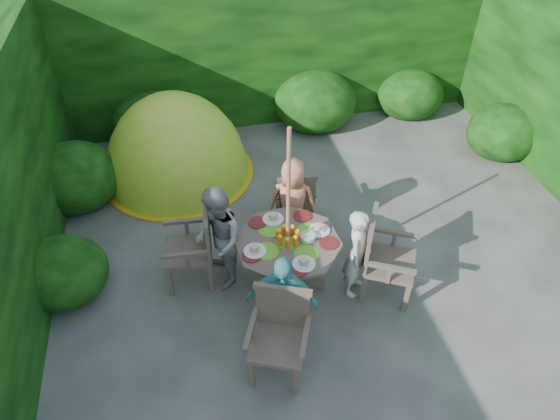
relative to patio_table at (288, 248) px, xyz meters
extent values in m
plane|color=#42403A|center=(0.75, 0.27, -0.61)|extent=(60.00, 60.00, 0.00)
cube|color=black|center=(0.75, 4.27, 0.64)|extent=(9.00, 1.00, 2.50)
cylinder|color=#493A2F|center=(0.00, 0.00, -0.27)|extent=(0.12, 0.12, 0.68)
cube|color=#493A2F|center=(0.00, 0.00, -0.58)|extent=(0.89, 0.37, 0.06)
cube|color=#493A2F|center=(0.00, 0.00, -0.58)|extent=(0.37, 0.89, 0.06)
cylinder|color=#493A2F|center=(0.00, 0.00, 0.09)|extent=(1.57, 1.57, 0.04)
cylinder|color=#5AB41F|center=(-0.27, -0.10, 0.12)|extent=(0.28, 0.28, 0.00)
cylinder|color=#5AB41F|center=(0.15, -0.24, 0.12)|extent=(0.28, 0.28, 0.00)
cylinder|color=#5AB41F|center=(-0.16, 0.24, 0.12)|extent=(0.28, 0.28, 0.00)
cylinder|color=#5AB41F|center=(0.26, 0.11, 0.12)|extent=(0.28, 0.28, 0.00)
cylinder|color=#5AB41F|center=(0.00, 0.00, 0.12)|extent=(0.28, 0.28, 0.00)
cylinder|color=white|center=(0.39, 0.09, 0.12)|extent=(0.25, 0.25, 0.01)
cylinder|color=white|center=(-0.09, 0.39, 0.12)|extent=(0.25, 0.25, 0.01)
cylinder|color=white|center=(-0.40, -0.08, 0.12)|extent=(0.25, 0.25, 0.01)
cylinder|color=white|center=(0.08, -0.39, 0.12)|extent=(0.25, 0.25, 0.01)
cylinder|color=#AE150B|center=(0.44, -0.14, 0.12)|extent=(0.22, 0.22, 0.01)
cylinder|color=#AE150B|center=(0.27, 0.38, 0.12)|extent=(0.22, 0.22, 0.01)
cylinder|color=#AE150B|center=(-0.28, 0.37, 0.12)|extent=(0.22, 0.22, 0.01)
cylinder|color=#AE150B|center=(-0.44, -0.14, 0.12)|extent=(0.22, 0.22, 0.01)
cylinder|color=#AE150B|center=(0.00, -0.46, 0.12)|extent=(0.22, 0.22, 0.01)
cylinder|color=#529D3C|center=(0.22, -0.02, 0.15)|extent=(0.18, 0.18, 0.06)
cylinder|color=#9A653D|center=(0.00, 0.00, 0.49)|extent=(0.06, 0.06, 2.20)
cube|color=#493A2F|center=(1.12, -0.36, -0.14)|extent=(0.75, 0.76, 0.05)
cube|color=#493A2F|center=(1.22, -0.69, -0.38)|extent=(0.07, 0.07, 0.46)
cube|color=#493A2F|center=(1.45, -0.26, -0.38)|extent=(0.07, 0.07, 0.46)
cube|color=#493A2F|center=(0.79, -0.46, -0.38)|extent=(0.07, 0.07, 0.46)
cube|color=#493A2F|center=(1.02, -0.03, -0.38)|extent=(0.07, 0.07, 0.46)
cube|color=#493A2F|center=(0.89, -0.24, 0.16)|extent=(0.30, 0.53, 0.55)
cube|color=#493A2F|center=(0.99, -0.61, 0.08)|extent=(0.51, 0.30, 0.04)
cube|color=#493A2F|center=(1.25, -0.11, 0.08)|extent=(0.51, 0.30, 0.04)
cube|color=#493A2F|center=(-1.13, 0.36, -0.15)|extent=(0.58, 0.60, 0.05)
cube|color=#493A2F|center=(-1.34, 0.62, -0.38)|extent=(0.06, 0.06, 0.45)
cube|color=#493A2F|center=(-1.38, 0.14, -0.38)|extent=(0.06, 0.06, 0.45)
cube|color=#493A2F|center=(-0.87, 0.58, -0.38)|extent=(0.06, 0.06, 0.45)
cube|color=#493A2F|center=(-0.91, 0.11, -0.38)|extent=(0.06, 0.06, 0.45)
cube|color=#493A2F|center=(-0.87, 0.34, 0.14)|extent=(0.09, 0.56, 0.54)
cube|color=#493A2F|center=(-1.11, 0.64, 0.07)|extent=(0.54, 0.10, 0.04)
cube|color=#493A2F|center=(-1.15, 0.08, 0.07)|extent=(0.54, 0.10, 0.04)
cube|color=#493A2F|center=(0.36, 1.12, -0.22)|extent=(0.52, 0.50, 0.05)
cube|color=#493A2F|center=(0.58, 1.30, -0.42)|extent=(0.05, 0.05, 0.38)
cube|color=#493A2F|center=(0.18, 1.34, -0.42)|extent=(0.05, 0.05, 0.38)
cube|color=#493A2F|center=(0.54, 0.91, -0.42)|extent=(0.05, 0.05, 0.38)
cube|color=#493A2F|center=(0.14, 0.94, -0.42)|extent=(0.05, 0.05, 0.38)
cube|color=#493A2F|center=(0.34, 0.91, 0.03)|extent=(0.48, 0.08, 0.46)
cube|color=#493A2F|center=(0.59, 1.10, -0.03)|extent=(0.09, 0.46, 0.04)
cube|color=#493A2F|center=(0.12, 1.15, -0.03)|extent=(0.09, 0.46, 0.04)
cube|color=#493A2F|center=(-0.36, -1.12, -0.17)|extent=(0.69, 0.68, 0.05)
cube|color=#493A2F|center=(-0.66, -1.24, -0.39)|extent=(0.07, 0.07, 0.43)
cube|color=#493A2F|center=(-0.25, -1.42, -0.39)|extent=(0.07, 0.07, 0.43)
cube|color=#493A2F|center=(-0.48, -0.83, -0.39)|extent=(0.07, 0.07, 0.43)
cube|color=#493A2F|center=(-0.07, -1.00, -0.39)|extent=(0.07, 0.07, 0.43)
cube|color=#493A2F|center=(-0.27, -0.90, 0.11)|extent=(0.51, 0.25, 0.51)
cube|color=#493A2F|center=(-0.61, -1.02, 0.04)|extent=(0.25, 0.49, 0.04)
cube|color=#493A2F|center=(-0.12, -1.23, 0.04)|extent=(0.25, 0.49, 0.04)
imported|color=silver|center=(0.76, -0.24, -0.01)|extent=(0.48, 0.52, 1.19)
imported|color=gray|center=(-0.77, 0.24, 0.07)|extent=(0.54, 0.68, 1.36)
imported|color=#DC7B5B|center=(0.24, 0.76, 0.02)|extent=(0.71, 0.58, 1.25)
imported|color=#4AA8AD|center=(-0.25, -0.76, 0.02)|extent=(0.79, 0.53, 1.25)
ellipsoid|color=#9AD729|center=(-1.14, 2.57, -0.61)|extent=(2.39, 2.39, 2.64)
ellipsoid|color=black|center=(-1.21, 1.83, -0.61)|extent=(0.78, 0.47, 0.91)
cylinder|color=gold|center=(-1.14, 2.57, -0.59)|extent=(2.31, 2.31, 0.03)
camera|label=1|loc=(-0.98, -3.94, 4.03)|focal=32.00mm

